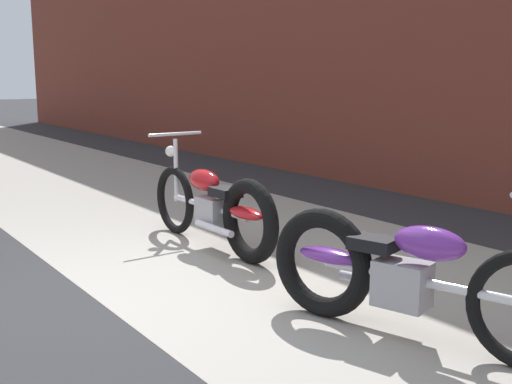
{
  "coord_description": "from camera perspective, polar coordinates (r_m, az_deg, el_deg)",
  "views": [
    {
      "loc": [
        4.06,
        -1.57,
        1.58
      ],
      "look_at": [
        0.37,
        1.04,
        0.75
      ],
      "focal_mm": 44.74,
      "sensor_mm": 36.0,
      "label": 1
    }
  ],
  "objects": [
    {
      "name": "sidewalk_slab",
      "position": [
        5.48,
        3.86,
        -6.36
      ],
      "size": [
        36.0,
        3.5,
        0.01
      ],
      "primitive_type": "cube",
      "color": "#9E998E",
      "rests_on": "ground"
    },
    {
      "name": "motorcycle_red",
      "position": [
        5.78,
        -3.42,
        -1.41
      ],
      "size": [
        2.01,
        0.58,
        1.03
      ],
      "rotation": [
        0.0,
        0.0,
        3.16
      ],
      "color": "black",
      "rests_on": "ground"
    },
    {
      "name": "motorcycle_purple",
      "position": [
        4.0,
        11.97,
        -7.03
      ],
      "size": [
        1.95,
        0.8,
        1.03
      ],
      "rotation": [
        0.0,
        0.0,
        0.28
      ],
      "color": "black",
      "rests_on": "ground"
    },
    {
      "name": "ground_plane",
      "position": [
        4.63,
        -13.46,
        -9.85
      ],
      "size": [
        80.0,
        80.0,
        0.0
      ],
      "primitive_type": "plane",
      "color": "#2D2D30"
    }
  ]
}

